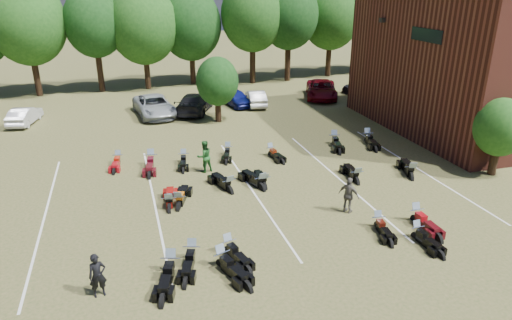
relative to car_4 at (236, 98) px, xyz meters
name	(u,v)px	position (x,y,z in m)	size (l,w,h in m)	color
ground	(328,207)	(-0.49, -19.61, -0.69)	(160.00, 160.00, 0.00)	brown
car_1	(24,116)	(-16.63, -0.57, -0.04)	(1.38, 3.96, 1.30)	#B4B3B8
car_2	(154,106)	(-7.04, -1.07, 0.11)	(2.63, 5.71, 1.59)	#999EA1
car_3	(195,103)	(-3.77, -1.09, 0.10)	(2.21, 5.44, 1.58)	black
car_4	(236,98)	(0.00, 0.00, 0.00)	(1.63, 4.04, 1.38)	navy
car_5	(256,98)	(1.63, -0.46, -0.02)	(1.41, 4.05, 1.34)	beige
car_6	(321,89)	(8.20, 0.43, 0.10)	(2.63, 5.71, 1.59)	#5D050E
car_7	(365,89)	(12.42, -0.12, 0.01)	(1.96, 4.83, 1.40)	#343338
person_black	(98,275)	(-10.92, -23.33, 0.13)	(0.59, 0.39, 1.63)	black
person_green	(204,156)	(-5.36, -13.57, 0.24)	(0.90, 0.70, 1.85)	#215A23
person_grey	(349,195)	(0.16, -20.32, 0.19)	(1.03, 0.43, 1.76)	#5C574F
motorcycle_0	(171,273)	(-8.40, -22.74, -0.69)	(0.76, 2.39, 1.34)	black
motorcycle_1	(192,260)	(-7.51, -22.13, -0.69)	(0.71, 2.22, 1.24)	black
motorcycle_2	(229,253)	(-6.03, -22.11, -0.69)	(0.68, 2.14, 1.19)	black
motorcycle_3	(222,267)	(-6.50, -22.93, -0.69)	(0.74, 2.31, 1.29)	black
motorcycle_4	(416,239)	(1.83, -23.31, -0.69)	(0.65, 2.05, 1.15)	black
motorcycle_5	(377,228)	(0.73, -22.03, -0.69)	(0.64, 2.00, 1.11)	black
motorcycle_6	(415,222)	(2.66, -22.06, -0.69)	(0.73, 2.30, 1.28)	#40090E
motorcycle_7	(170,210)	(-7.87, -17.75, -0.69)	(0.76, 2.38, 1.33)	maroon
motorcycle_8	(179,209)	(-7.41, -17.68, -0.69)	(0.76, 2.38, 1.33)	black
motorcycle_9	(261,189)	(-3.00, -16.79, -0.69)	(0.79, 2.48, 1.38)	black
motorcycle_10	(229,192)	(-4.67, -16.63, -0.69)	(0.77, 2.42, 1.35)	black
motorcycle_11	(265,188)	(-2.77, -16.64, -0.69)	(0.68, 2.13, 1.19)	black
motorcycle_12	(411,179)	(5.31, -17.84, -0.69)	(0.80, 2.52, 1.40)	black
motorcycle_13	(356,183)	(2.15, -17.50, -0.69)	(0.75, 2.37, 1.32)	black
motorcycle_14	(152,165)	(-8.21, -11.77, -0.69)	(0.79, 2.48, 1.39)	#450912
motorcycle_15	(119,164)	(-10.06, -10.92, -0.69)	(0.65, 2.06, 1.15)	maroon
motorcycle_16	(184,163)	(-6.31, -11.86, -0.69)	(0.66, 2.07, 1.16)	black
motorcycle_17	(271,156)	(-0.97, -12.29, -0.69)	(0.64, 2.02, 1.12)	black
motorcycle_18	(228,155)	(-3.49, -11.39, -0.69)	(0.66, 2.07, 1.16)	black
motorcycle_19	(334,144)	(3.70, -11.55, -0.69)	(0.77, 2.43, 1.35)	black
motorcycle_20	(367,142)	(6.02, -11.80, -0.69)	(0.77, 2.42, 1.35)	black
tree_line	(197,21)	(-1.49, 9.39, 5.62)	(56.00, 6.00, 9.79)	black
young_tree_near_building	(501,127)	(10.01, -18.61, 2.06)	(2.80, 2.80, 4.16)	black
young_tree_midfield	(217,81)	(-2.49, -4.11, 2.40)	(3.20, 3.20, 4.70)	black
parking_lines	(251,189)	(-3.49, -16.61, -0.68)	(20.10, 14.00, 0.01)	silver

